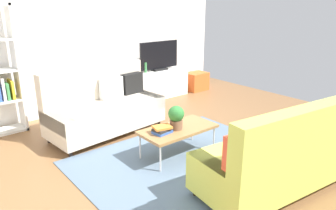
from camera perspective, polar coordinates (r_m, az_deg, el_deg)
ground_plane at (r=4.75m, az=2.34°, el=-8.50°), size 7.68×7.68×0.00m
wall_far at (r=6.64m, az=-14.04°, el=11.76°), size 6.40×0.12×2.90m
area_rug at (r=4.53m, az=2.97°, el=-9.84°), size 2.90×2.20×0.01m
couch_beige at (r=5.42m, az=-11.26°, el=-0.32°), size 1.97×1.03×1.10m
couch_green at (r=3.87m, az=19.09°, el=-8.72°), size 1.99×1.07×1.10m
coffee_table at (r=4.53m, az=1.82°, el=-4.42°), size 1.10×0.56×0.42m
tv_console at (r=7.32m, az=-1.65°, el=3.84°), size 1.40×0.44×0.64m
tv at (r=7.17m, az=-1.60°, el=8.71°), size 1.00×0.20×0.64m
storage_trunk at (r=7.97m, az=5.09°, el=4.23°), size 0.52×0.40×0.44m
potted_plant at (r=4.42m, az=1.47°, el=-2.11°), size 0.22×0.22×0.34m
table_book_0 at (r=4.34m, az=-1.03°, el=-4.79°), size 0.26×0.20×0.04m
table_book_1 at (r=4.33m, az=-1.03°, el=-4.35°), size 0.26×0.21×0.03m
table_book_2 at (r=4.32m, az=-1.03°, el=-3.98°), size 0.28×0.23×0.03m
vase_0 at (r=6.94m, az=-5.75°, el=6.42°), size 0.13×0.13×0.18m
bottle_0 at (r=6.97m, az=-4.04°, el=6.70°), size 0.06×0.06×0.22m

